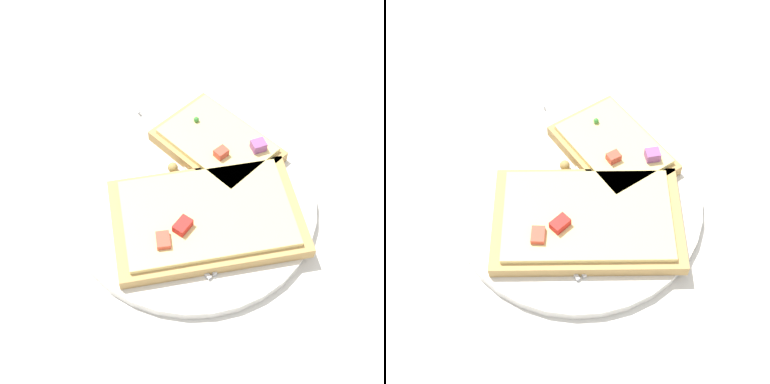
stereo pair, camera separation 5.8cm
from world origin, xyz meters
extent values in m
plane|color=beige|center=(0.00, 0.00, 0.00)|extent=(4.00, 4.00, 0.00)
cylinder|color=silver|center=(0.00, 0.00, 0.01)|extent=(0.27, 0.27, 0.01)
cube|color=silver|center=(0.02, -0.07, 0.01)|extent=(0.05, 0.14, 0.01)
cube|color=silver|center=(0.04, 0.02, 0.01)|extent=(0.04, 0.06, 0.01)
cube|color=silver|center=(0.07, 0.06, 0.01)|extent=(0.01, 0.03, 0.00)
cube|color=silver|center=(0.06, 0.06, 0.01)|extent=(0.01, 0.03, 0.00)
cube|color=silver|center=(0.05, 0.06, 0.01)|extent=(0.01, 0.03, 0.00)
cube|color=silver|center=(0.04, 0.07, 0.01)|extent=(0.01, 0.03, 0.00)
cube|color=silver|center=(-0.06, -0.10, 0.01)|extent=(0.05, 0.09, 0.01)
cube|color=silver|center=(-0.02, 0.01, 0.01)|extent=(0.07, 0.14, 0.00)
cube|color=tan|center=(0.02, 0.03, 0.02)|extent=(0.23, 0.23, 0.01)
cube|color=#E5CC7A|center=(0.02, 0.03, 0.03)|extent=(0.20, 0.20, 0.01)
cube|color=red|center=(0.05, 0.02, 0.04)|extent=(0.02, 0.01, 0.01)
cube|color=#D14733|center=(0.07, 0.02, 0.04)|extent=(0.02, 0.02, 0.01)
cube|color=tan|center=(-0.07, -0.02, 0.02)|extent=(0.11, 0.15, 0.01)
cube|color=#E5CC7A|center=(-0.07, -0.02, 0.03)|extent=(0.10, 0.13, 0.01)
sphere|color=#388433|center=(-0.08, -0.05, 0.04)|extent=(0.01, 0.01, 0.01)
cube|color=#934C8E|center=(-0.09, 0.03, 0.04)|extent=(0.02, 0.02, 0.01)
cube|color=#D14733|center=(-0.05, 0.00, 0.04)|extent=(0.02, 0.01, 0.01)
sphere|color=#9C7C49|center=(0.07, 0.00, 0.02)|extent=(0.01, 0.01, 0.01)
sphere|color=#A78D52|center=(0.05, 0.08, 0.02)|extent=(0.01, 0.01, 0.01)
sphere|color=#9D8347|center=(-0.02, -0.04, 0.02)|extent=(0.01, 0.01, 0.01)
sphere|color=tan|center=(0.03, 0.03, 0.02)|extent=(0.01, 0.01, 0.01)
camera|label=1|loc=(0.27, 0.20, 0.50)|focal=50.00mm
camera|label=2|loc=(0.23, 0.25, 0.50)|focal=50.00mm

